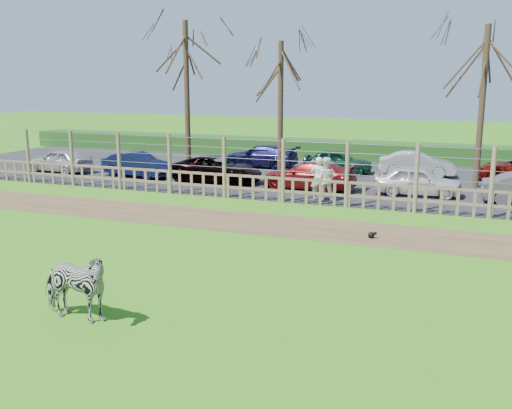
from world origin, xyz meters
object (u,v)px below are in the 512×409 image
(tree_right, at_px, (485,67))
(visitor_b, at_px, (325,179))
(visitor_a, at_px, (318,179))
(tree_mid, at_px, (281,76))
(car_9, at_px, (261,156))
(car_2, at_px, (217,169))
(car_1, at_px, (137,165))
(car_10, at_px, (337,161))
(crow, at_px, (372,235))
(tree_left, at_px, (186,61))
(car_11, at_px, (417,164))
(zebra, at_px, (74,287))
(car_3, at_px, (309,175))
(car_0, at_px, (60,160))
(car_4, at_px, (418,181))

(tree_right, relative_size, visitor_b, 4.26)
(visitor_a, xyz_separation_m, visitor_b, (0.29, -0.03, 0.00))
(tree_mid, distance_m, visitor_b, 7.13)
(tree_right, relative_size, car_9, 1.78)
(car_2, bearing_deg, car_9, 3.81)
(car_1, distance_m, car_2, 4.29)
(car_10, bearing_deg, crow, -166.23)
(tree_left, xyz_separation_m, car_11, (10.72, 3.69, -4.98))
(visitor_a, bearing_deg, zebra, 72.03)
(crow, bearing_deg, car_9, 123.81)
(car_3, distance_m, car_10, 4.77)
(tree_right, height_order, car_9, tree_right)
(visitor_a, height_order, car_0, visitor_a)
(visitor_a, bearing_deg, car_1, -24.88)
(tree_right, xyz_separation_m, car_9, (-11.07, 2.29, -4.60))
(tree_mid, relative_size, car_9, 1.65)
(zebra, bearing_deg, car_0, 40.91)
(zebra, relative_size, car_3, 0.41)
(tree_left, xyz_separation_m, car_10, (6.85, 3.21, -4.98))
(car_2, relative_size, car_3, 1.04)
(zebra, distance_m, visitor_a, 13.03)
(crow, bearing_deg, car_0, 158.32)
(zebra, bearing_deg, car_9, 10.97)
(car_2, height_order, car_9, same)
(tree_right, relative_size, car_0, 2.09)
(tree_mid, height_order, zebra, tree_mid)
(visitor_a, bearing_deg, car_2, -34.76)
(car_0, height_order, car_4, same)
(car_3, height_order, car_11, same)
(visitor_b, relative_size, car_10, 0.49)
(tree_mid, xyz_separation_m, car_4, (6.77, -2.34, -4.23))
(visitor_b, relative_size, car_9, 0.42)
(tree_mid, xyz_separation_m, crow, (6.17, -9.51, -4.76))
(car_10, distance_m, car_11, 3.91)
(car_11, bearing_deg, crow, 171.91)
(tree_right, distance_m, visitor_a, 8.94)
(tree_mid, distance_m, car_1, 8.20)
(car_2, xyz_separation_m, car_3, (4.49, -0.15, 0.00))
(tree_mid, bearing_deg, visitor_b, -53.83)
(crow, height_order, car_10, car_10)
(tree_mid, xyz_separation_m, car_2, (-2.29, -2.40, -4.23))
(car_0, distance_m, car_10, 14.32)
(tree_mid, bearing_deg, crow, -57.04)
(tree_right, bearing_deg, car_9, 168.33)
(zebra, bearing_deg, visitor_a, -6.00)
(car_0, distance_m, car_4, 17.90)
(car_3, distance_m, car_4, 4.57)
(visitor_a, bearing_deg, crow, 110.18)
(tree_mid, height_order, car_9, tree_mid)
(tree_mid, xyz_separation_m, car_11, (6.22, 2.69, -4.23))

